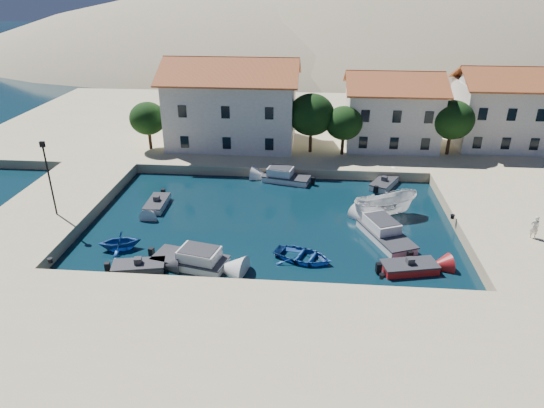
{
  "coord_description": "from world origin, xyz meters",
  "views": [
    {
      "loc": [
        3.21,
        -25.98,
        18.69
      ],
      "look_at": [
        0.14,
        9.36,
        2.0
      ],
      "focal_mm": 32.0,
      "sensor_mm": 36.0,
      "label": 1
    }
  ],
  "objects_px": {
    "building_right": "(499,106)",
    "pedestrian": "(534,227)",
    "lamppost": "(48,172)",
    "rowboat_south": "(303,259)",
    "building_mid": "(392,108)",
    "building_left": "(232,101)",
    "cabin_cruiser_south": "(190,259)",
    "cabin_cruiser_east": "(386,234)",
    "boat_east": "(384,216)"
  },
  "relations": [
    {
      "from": "lamppost",
      "to": "cabin_cruiser_east",
      "type": "xyz_separation_m",
      "value": [
        26.71,
        -0.16,
        -4.28
      ]
    },
    {
      "from": "building_mid",
      "to": "building_right",
      "type": "height_order",
      "value": "building_right"
    },
    {
      "from": "boat_east",
      "to": "pedestrian",
      "type": "xyz_separation_m",
      "value": [
        10.27,
        -4.71,
        1.89
      ]
    },
    {
      "from": "building_left",
      "to": "building_mid",
      "type": "relative_size",
      "value": 1.4
    },
    {
      "from": "cabin_cruiser_south",
      "to": "cabin_cruiser_east",
      "type": "height_order",
      "value": "same"
    },
    {
      "from": "building_right",
      "to": "rowboat_south",
      "type": "bearing_deg",
      "value": -129.47
    },
    {
      "from": "rowboat_south",
      "to": "pedestrian",
      "type": "relative_size",
      "value": 2.41
    },
    {
      "from": "building_right",
      "to": "building_left",
      "type": "bearing_deg",
      "value": -176.19
    },
    {
      "from": "cabin_cruiser_east",
      "to": "building_mid",
      "type": "bearing_deg",
      "value": -30.52
    },
    {
      "from": "cabin_cruiser_east",
      "to": "pedestrian",
      "type": "distance_m",
      "value": 10.76
    },
    {
      "from": "building_right",
      "to": "pedestrian",
      "type": "relative_size",
      "value": 5.31
    },
    {
      "from": "cabin_cruiser_south",
      "to": "pedestrian",
      "type": "bearing_deg",
      "value": 23.03
    },
    {
      "from": "boat_east",
      "to": "pedestrian",
      "type": "bearing_deg",
      "value": -136.33
    },
    {
      "from": "lamppost",
      "to": "cabin_cruiser_south",
      "type": "relative_size",
      "value": 1.09
    },
    {
      "from": "lamppost",
      "to": "cabin_cruiser_south",
      "type": "height_order",
      "value": "lamppost"
    },
    {
      "from": "building_right",
      "to": "boat_east",
      "type": "height_order",
      "value": "building_right"
    },
    {
      "from": "rowboat_south",
      "to": "building_right",
      "type": "bearing_deg",
      "value": -20.12
    },
    {
      "from": "rowboat_south",
      "to": "building_left",
      "type": "bearing_deg",
      "value": 39.82
    },
    {
      "from": "lamppost",
      "to": "pedestrian",
      "type": "bearing_deg",
      "value": -1.06
    },
    {
      "from": "building_right",
      "to": "rowboat_south",
      "type": "height_order",
      "value": "building_right"
    },
    {
      "from": "boat_east",
      "to": "pedestrian",
      "type": "distance_m",
      "value": 11.46
    },
    {
      "from": "building_left",
      "to": "cabin_cruiser_east",
      "type": "xyz_separation_m",
      "value": [
        15.21,
        -20.16,
        -5.46
      ]
    },
    {
      "from": "building_mid",
      "to": "cabin_cruiser_south",
      "type": "relative_size",
      "value": 1.84
    },
    {
      "from": "pedestrian",
      "to": "boat_east",
      "type": "bearing_deg",
      "value": -27.62
    },
    {
      "from": "rowboat_south",
      "to": "boat_east",
      "type": "height_order",
      "value": "boat_east"
    },
    {
      "from": "building_left",
      "to": "cabin_cruiser_east",
      "type": "height_order",
      "value": "building_left"
    },
    {
      "from": "building_right",
      "to": "cabin_cruiser_east",
      "type": "bearing_deg",
      "value": -123.72
    },
    {
      "from": "building_left",
      "to": "cabin_cruiser_east",
      "type": "bearing_deg",
      "value": -52.96
    },
    {
      "from": "building_mid",
      "to": "boat_east",
      "type": "distance_m",
      "value": 17.93
    },
    {
      "from": "boat_east",
      "to": "cabin_cruiser_south",
      "type": "bearing_deg",
      "value": 100.07
    },
    {
      "from": "lamppost",
      "to": "cabin_cruiser_east",
      "type": "height_order",
      "value": "lamppost"
    },
    {
      "from": "building_mid",
      "to": "cabin_cruiser_east",
      "type": "relative_size",
      "value": 1.7
    },
    {
      "from": "building_mid",
      "to": "building_right",
      "type": "xyz_separation_m",
      "value": [
        12.0,
        1.0,
        0.25
      ]
    },
    {
      "from": "cabin_cruiser_east",
      "to": "boat_east",
      "type": "bearing_deg",
      "value": -28.2
    },
    {
      "from": "lamppost",
      "to": "building_mid",
      "type": "bearing_deg",
      "value": 35.45
    },
    {
      "from": "building_right",
      "to": "cabin_cruiser_south",
      "type": "relative_size",
      "value": 1.66
    },
    {
      "from": "building_mid",
      "to": "boat_east",
      "type": "relative_size",
      "value": 1.8
    },
    {
      "from": "lamppost",
      "to": "rowboat_south",
      "type": "height_order",
      "value": "lamppost"
    },
    {
      "from": "rowboat_south",
      "to": "cabin_cruiser_east",
      "type": "relative_size",
      "value": 0.7
    },
    {
      "from": "building_left",
      "to": "building_right",
      "type": "relative_size",
      "value": 1.56
    },
    {
      "from": "cabin_cruiser_east",
      "to": "pedestrian",
      "type": "height_order",
      "value": "pedestrian"
    },
    {
      "from": "cabin_cruiser_south",
      "to": "boat_east",
      "type": "height_order",
      "value": "cabin_cruiser_south"
    },
    {
      "from": "boat_east",
      "to": "cabin_cruiser_east",
      "type": "bearing_deg",
      "value": 153.13
    },
    {
      "from": "lamppost",
      "to": "rowboat_south",
      "type": "bearing_deg",
      "value": -10.29
    },
    {
      "from": "building_left",
      "to": "building_right",
      "type": "distance_m",
      "value": 30.07
    },
    {
      "from": "building_left",
      "to": "cabin_cruiser_south",
      "type": "xyz_separation_m",
      "value": [
        0.85,
        -25.1,
        -5.46
      ]
    },
    {
      "from": "cabin_cruiser_east",
      "to": "boat_east",
      "type": "distance_m",
      "value": 4.22
    },
    {
      "from": "pedestrian",
      "to": "building_mid",
      "type": "bearing_deg",
      "value": -73.05
    },
    {
      "from": "building_left",
      "to": "lamppost",
      "type": "distance_m",
      "value": 23.1
    },
    {
      "from": "building_mid",
      "to": "lamppost",
      "type": "relative_size",
      "value": 1.69
    }
  ]
}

